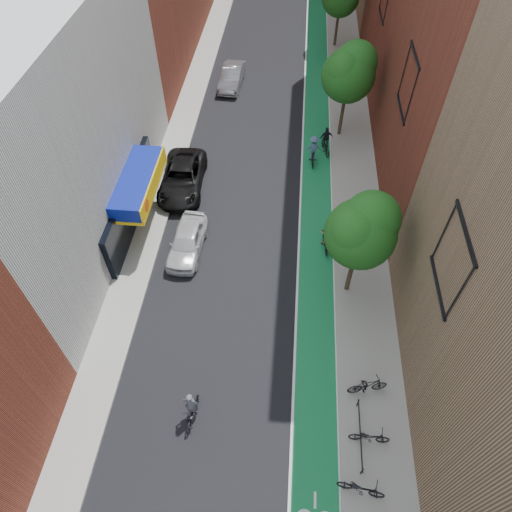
% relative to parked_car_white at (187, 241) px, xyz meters
% --- Properties ---
extents(ground, '(160.00, 160.00, 0.00)m').
position_rel_parked_car_white_xyz_m(ground, '(3.30, -12.07, -0.73)').
color(ground, black).
rests_on(ground, ground).
extents(bike_lane, '(2.00, 68.00, 0.01)m').
position_rel_parked_car_white_xyz_m(bike_lane, '(7.30, 13.93, -0.73)').
color(bike_lane, '#157644').
rests_on(bike_lane, ground).
extents(sidewalk_left, '(2.00, 68.00, 0.15)m').
position_rel_parked_car_white_xyz_m(sidewalk_left, '(-2.70, 13.93, -0.66)').
color(sidewalk_left, gray).
rests_on(sidewalk_left, ground).
extents(sidewalk_right, '(3.00, 68.00, 0.15)m').
position_rel_parked_car_white_xyz_m(sidewalk_right, '(9.80, 13.93, -0.66)').
color(sidewalk_right, gray).
rests_on(sidewalk_right, ground).
extents(building_left_white, '(8.00, 20.00, 12.00)m').
position_rel_parked_car_white_xyz_m(building_left_white, '(-7.70, 1.93, 5.27)').
color(building_left_white, silver).
rests_on(building_left_white, ground).
extents(tree_near, '(3.40, 3.36, 6.42)m').
position_rel_parked_car_white_xyz_m(tree_near, '(8.95, -2.05, 3.92)').
color(tree_near, '#332619').
rests_on(tree_near, ground).
extents(tree_mid, '(3.55, 3.53, 6.74)m').
position_rel_parked_car_white_xyz_m(tree_mid, '(8.95, 11.95, 4.15)').
color(tree_mid, '#332619').
rests_on(tree_mid, ground).
extents(parked_car_white, '(1.93, 4.39, 1.47)m').
position_rel_parked_car_white_xyz_m(parked_car_white, '(0.00, 0.00, 0.00)').
color(parked_car_white, silver).
rests_on(parked_car_white, ground).
extents(parked_car_black, '(2.81, 5.72, 1.56)m').
position_rel_parked_car_white_xyz_m(parked_car_black, '(-1.30, 5.33, 0.05)').
color(parked_car_black, black).
rests_on(parked_car_black, ground).
extents(parked_car_silver, '(1.85, 4.63, 1.50)m').
position_rel_parked_car_white_xyz_m(parked_car_silver, '(0.30, 18.19, 0.01)').
color(parked_car_silver, gray).
rests_on(parked_car_silver, ground).
extents(cyclist_lead, '(0.75, 1.79, 2.01)m').
position_rel_parked_car_white_xyz_m(cyclist_lead, '(1.98, -9.51, -0.06)').
color(cyclist_lead, black).
rests_on(cyclist_lead, ground).
extents(cyclist_lane_near, '(0.88, 1.87, 2.03)m').
position_rel_parked_car_white_xyz_m(cyclist_lane_near, '(7.79, 0.92, 0.11)').
color(cyclist_lane_near, black).
rests_on(cyclist_lane_near, ground).
extents(cyclist_lane_mid, '(1.05, 1.90, 1.90)m').
position_rel_parked_car_white_xyz_m(cyclist_lane_mid, '(7.87, 9.87, -0.04)').
color(cyclist_lane_mid, black).
rests_on(cyclist_lane_mid, ground).
extents(cyclist_lane_far, '(1.16, 1.83, 2.08)m').
position_rel_parked_car_white_xyz_m(cyclist_lane_far, '(6.99, 8.58, 0.18)').
color(cyclist_lane_far, black).
rests_on(cyclist_lane_far, ground).
extents(parked_bike_near, '(1.71, 0.61, 0.89)m').
position_rel_parked_car_white_xyz_m(parked_bike_near, '(9.47, -9.94, -0.14)').
color(parked_bike_near, black).
rests_on(parked_bike_near, sidewalk_right).
extents(parked_bike_mid, '(1.91, 0.91, 1.10)m').
position_rel_parked_car_white_xyz_m(parked_bike_mid, '(9.53, -7.76, -0.03)').
color(parked_bike_mid, black).
rests_on(parked_bike_mid, sidewalk_right).
extents(parked_bike_far, '(1.94, 0.96, 0.98)m').
position_rel_parked_car_white_xyz_m(parked_bike_far, '(9.01, -11.94, -0.10)').
color(parked_bike_far, black).
rests_on(parked_bike_far, sidewalk_right).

